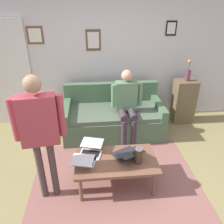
{
  "coord_description": "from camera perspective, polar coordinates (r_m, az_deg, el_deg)",
  "views": [
    {
      "loc": [
        0.3,
        2.17,
        2.38
      ],
      "look_at": [
        0.01,
        -0.82,
        0.8
      ],
      "focal_mm": 35.6,
      "sensor_mm": 36.0,
      "label": 1
    }
  ],
  "objects": [
    {
      "name": "coffee_table",
      "position": [
        3.07,
        1.04,
        -12.82
      ],
      "size": [
        1.09,
        0.64,
        0.43
      ],
      "color": "brown",
      "rests_on": "ground_plane"
    },
    {
      "name": "laptop_left",
      "position": [
        3.07,
        3.87,
        -10.61
      ],
      "size": [
        0.45,
        0.47,
        0.15
      ],
      "color": "#28282D",
      "rests_on": "coffee_table"
    },
    {
      "name": "side_shelf",
      "position": [
        4.8,
        17.88,
        2.59
      ],
      "size": [
        0.42,
        0.32,
        0.9
      ],
      "color": "brown",
      "rests_on": "ground_plane"
    },
    {
      "name": "ground_plane",
      "position": [
        3.24,
        1.62,
        -19.66
      ],
      "size": [
        7.68,
        7.68,
        0.0
      ],
      "primitive_type": "plane",
      "color": "#8D804F"
    },
    {
      "name": "area_rug",
      "position": [
        3.26,
        1.19,
        -19.06
      ],
      "size": [
        2.36,
        2.16,
        0.01
      ],
      "primitive_type": "cube",
      "color": "#8F5B52",
      "rests_on": "ground_plane"
    },
    {
      "name": "person_seated",
      "position": [
        3.91,
        3.85,
        2.63
      ],
      "size": [
        0.55,
        0.51,
        1.28
      ],
      "color": "#3D3038",
      "rests_on": "ground_plane"
    },
    {
      "name": "interior_door",
      "position": [
        4.76,
        -24.83,
        8.6
      ],
      "size": [
        0.82,
        0.09,
        2.05
      ],
      "color": "silver",
      "rests_on": "ground_plane"
    },
    {
      "name": "laptop_center",
      "position": [
        3.14,
        -5.45,
        -9.74
      ],
      "size": [
        0.38,
        0.41,
        0.13
      ],
      "color": "silver",
      "rests_on": "coffee_table"
    },
    {
      "name": "french_press",
      "position": [
        2.94,
        6.8,
        -11.04
      ],
      "size": [
        0.11,
        0.09,
        0.26
      ],
      "color": "#4C3323",
      "rests_on": "coffee_table"
    },
    {
      "name": "couch",
      "position": [
        4.28,
        0.22,
        -1.35
      ],
      "size": [
        1.83,
        0.93,
        0.88
      ],
      "color": "#486949",
      "rests_on": "ground_plane"
    },
    {
      "name": "person_standing",
      "position": [
        2.64,
        -18.14,
        -3.45
      ],
      "size": [
        0.59,
        0.24,
        1.68
      ],
      "color": "#4A3A38",
      "rests_on": "ground_plane"
    },
    {
      "name": "flower_vase",
      "position": [
        4.59,
        18.96,
        9.46
      ],
      "size": [
        0.09,
        0.1,
        0.42
      ],
      "color": "brown",
      "rests_on": "side_shelf"
    },
    {
      "name": "laptop_right",
      "position": [
        2.97,
        -7.17,
        -12.33
      ],
      "size": [
        0.35,
        0.38,
        0.13
      ],
      "color": "silver",
      "rests_on": "coffee_table"
    },
    {
      "name": "back_wall",
      "position": [
        4.5,
        -1.65,
        14.47
      ],
      "size": [
        7.04,
        0.11,
        2.7
      ],
      "color": "silver",
      "rests_on": "ground_plane"
    }
  ]
}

